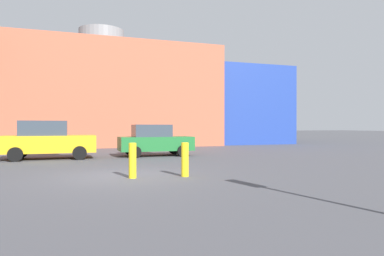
{
  "coord_description": "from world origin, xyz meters",
  "views": [
    {
      "loc": [
        -1.55,
        -11.72,
        1.64
      ],
      "look_at": [
        4.96,
        7.19,
        1.54
      ],
      "focal_mm": 32.81,
      "sensor_mm": 36.0,
      "label": 1
    }
  ],
  "objects_px": {
    "parked_car_2": "(155,140)",
    "bollard_yellow_0": "(133,161)",
    "parked_car_1": "(48,140)",
    "bollard_yellow_1": "(185,160)"
  },
  "relations": [
    {
      "from": "bollard_yellow_1",
      "to": "parked_car_2",
      "type": "bearing_deg",
      "value": 84.07
    },
    {
      "from": "parked_car_2",
      "to": "bollard_yellow_0",
      "type": "xyz_separation_m",
      "value": [
        -2.51,
        -7.85,
        -0.3
      ]
    },
    {
      "from": "bollard_yellow_0",
      "to": "parked_car_2",
      "type": "bearing_deg",
      "value": 72.27
    },
    {
      "from": "bollard_yellow_0",
      "to": "bollard_yellow_1",
      "type": "height_order",
      "value": "bollard_yellow_0"
    },
    {
      "from": "parked_car_2",
      "to": "parked_car_1",
      "type": "bearing_deg",
      "value": -180.0
    },
    {
      "from": "parked_car_1",
      "to": "parked_car_2",
      "type": "relative_size",
      "value": 1.1
    },
    {
      "from": "parked_car_1",
      "to": "bollard_yellow_1",
      "type": "distance_m",
      "value": 9.28
    },
    {
      "from": "bollard_yellow_0",
      "to": "bollard_yellow_1",
      "type": "relative_size",
      "value": 1.01
    },
    {
      "from": "parked_car_1",
      "to": "parked_car_2",
      "type": "distance_m",
      "value": 5.44
    },
    {
      "from": "parked_car_1",
      "to": "bollard_yellow_1",
      "type": "bearing_deg",
      "value": -60.21
    }
  ]
}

